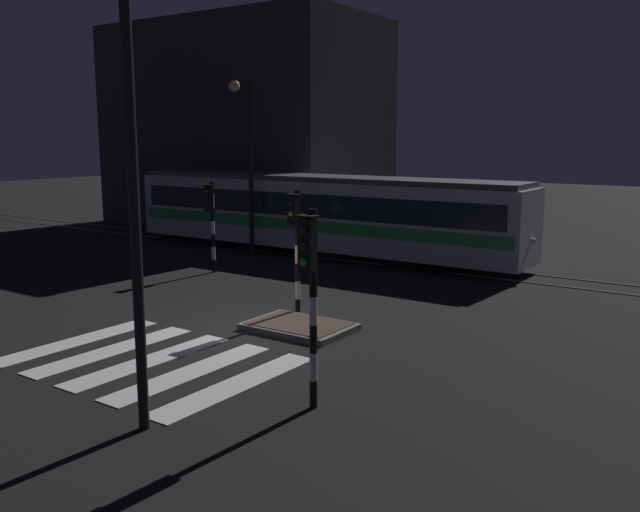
{
  "coord_description": "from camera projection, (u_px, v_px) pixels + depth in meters",
  "views": [
    {
      "loc": [
        11.1,
        -12.72,
        4.81
      ],
      "look_at": [
        0.06,
        3.36,
        1.4
      ],
      "focal_mm": 38.36,
      "sensor_mm": 36.0,
      "label": 1
    }
  ],
  "objects": [
    {
      "name": "ground_plane",
      "position": [
        243.0,
        329.0,
        17.35
      ],
      "size": [
        120.0,
        120.0,
        0.0
      ],
      "primitive_type": "plane",
      "color": "black"
    },
    {
      "name": "rail_near",
      "position": [
        415.0,
        269.0,
        25.15
      ],
      "size": [
        80.0,
        0.12,
        0.03
      ],
      "primitive_type": "cube",
      "color": "#59595E",
      "rests_on": "ground"
    },
    {
      "name": "rail_far",
      "position": [
        431.0,
        263.0,
        26.32
      ],
      "size": [
        80.0,
        0.12,
        0.03
      ],
      "primitive_type": "cube",
      "color": "#59595E",
      "rests_on": "ground"
    },
    {
      "name": "crosswalk_zebra",
      "position": [
        150.0,
        361.0,
        14.84
      ],
      "size": [
        5.8,
        4.33,
        0.02
      ],
      "color": "silver",
      "rests_on": "ground"
    },
    {
      "name": "traffic_island",
      "position": [
        299.0,
        327.0,
        17.23
      ],
      "size": [
        2.6,
        1.8,
        0.18
      ],
      "color": "slate",
      "rests_on": "ground"
    },
    {
      "name": "traffic_light_median_centre",
      "position": [
        295.0,
        234.0,
        18.08
      ],
      "size": [
        0.36,
        0.42,
        3.43
      ],
      "color": "black",
      "rests_on": "ground"
    },
    {
      "name": "traffic_light_corner_near_right",
      "position": [
        310.0,
        280.0,
        11.82
      ],
      "size": [
        0.36,
        0.42,
        3.59
      ],
      "color": "black",
      "rests_on": "ground"
    },
    {
      "name": "traffic_light_corner_far_left",
      "position": [
        211.0,
        213.0,
        24.15
      ],
      "size": [
        0.36,
        0.42,
        3.25
      ],
      "color": "black",
      "rests_on": "ground"
    },
    {
      "name": "street_lamp_trackside_left",
      "position": [
        246.0,
        146.0,
        27.31
      ],
      "size": [
        0.44,
        1.21,
        6.97
      ],
      "color": "black",
      "rests_on": "ground"
    },
    {
      "name": "street_lamp_near_kerb",
      "position": [
        118.0,
        125.0,
        10.38
      ],
      "size": [
        0.44,
        1.21,
        7.97
      ],
      "color": "black",
      "rests_on": "ground"
    },
    {
      "name": "tram",
      "position": [
        316.0,
        212.0,
        28.16
      ],
      "size": [
        18.03,
        2.58,
        4.15
      ],
      "color": "silver",
      "rests_on": "ground"
    },
    {
      "name": "building_backdrop",
      "position": [
        244.0,
        126.0,
        37.45
      ],
      "size": [
        14.6,
        8.0,
        10.79
      ],
      "primitive_type": "cube",
      "color": "#2D2D33",
      "rests_on": "ground"
    }
  ]
}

